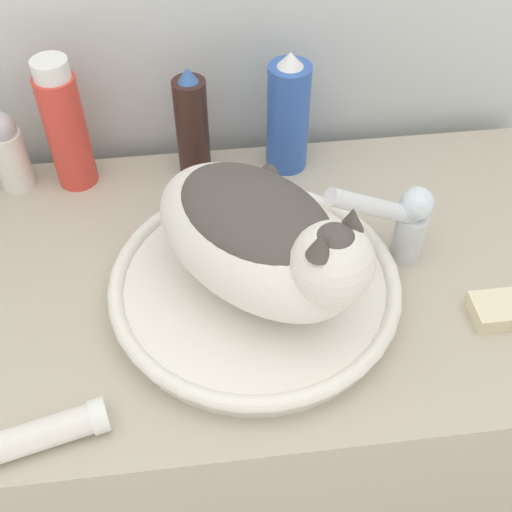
{
  "coord_description": "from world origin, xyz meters",
  "views": [
    {
      "loc": [
        -0.03,
        -0.31,
        1.49
      ],
      "look_at": [
        0.03,
        0.21,
        0.92
      ],
      "focal_mm": 45.0,
      "sensor_mm": 36.0,
      "label": 1
    }
  ],
  "objects_px": {
    "shampoo_bottle_tall": "(65,127)",
    "hairspray_can_black": "(192,126)",
    "faucet": "(402,219)",
    "deodorant_stick": "(8,151)",
    "spray_bottle_trigger": "(288,116)",
    "cream_tube": "(40,435)",
    "soap_bar": "(495,310)",
    "cat": "(262,236)"
  },
  "relations": [
    {
      "from": "faucet",
      "to": "hairspray_can_black",
      "type": "bearing_deg",
      "value": -53.68
    },
    {
      "from": "cat",
      "to": "deodorant_stick",
      "type": "xyz_separation_m",
      "value": [
        -0.35,
        0.28,
        -0.06
      ]
    },
    {
      "from": "shampoo_bottle_tall",
      "to": "deodorant_stick",
      "type": "bearing_deg",
      "value": 180.0
    },
    {
      "from": "hairspray_can_black",
      "to": "faucet",
      "type": "bearing_deg",
      "value": -40.42
    },
    {
      "from": "cat",
      "to": "deodorant_stick",
      "type": "bearing_deg",
      "value": -168.02
    },
    {
      "from": "cat",
      "to": "deodorant_stick",
      "type": "distance_m",
      "value": 0.45
    },
    {
      "from": "spray_bottle_trigger",
      "to": "soap_bar",
      "type": "distance_m",
      "value": 0.41
    },
    {
      "from": "hairspray_can_black",
      "to": "soap_bar",
      "type": "bearing_deg",
      "value": -43.22
    },
    {
      "from": "spray_bottle_trigger",
      "to": "cream_tube",
      "type": "bearing_deg",
      "value": -127.18
    },
    {
      "from": "shampoo_bottle_tall",
      "to": "spray_bottle_trigger",
      "type": "bearing_deg",
      "value": 0.0
    },
    {
      "from": "shampoo_bottle_tall",
      "to": "cream_tube",
      "type": "relative_size",
      "value": 1.33
    },
    {
      "from": "soap_bar",
      "to": "faucet",
      "type": "bearing_deg",
      "value": 130.43
    },
    {
      "from": "spray_bottle_trigger",
      "to": "soap_bar",
      "type": "height_order",
      "value": "spray_bottle_trigger"
    },
    {
      "from": "spray_bottle_trigger",
      "to": "deodorant_stick",
      "type": "xyz_separation_m",
      "value": [
        -0.42,
        -0.0,
        -0.03
      ]
    },
    {
      "from": "hairspray_can_black",
      "to": "cream_tube",
      "type": "bearing_deg",
      "value": -113.42
    },
    {
      "from": "shampoo_bottle_tall",
      "to": "soap_bar",
      "type": "bearing_deg",
      "value": -31.93
    },
    {
      "from": "faucet",
      "to": "spray_bottle_trigger",
      "type": "bearing_deg",
      "value": -75.6
    },
    {
      "from": "cat",
      "to": "hairspray_can_black",
      "type": "distance_m",
      "value": 0.29
    },
    {
      "from": "cat",
      "to": "soap_bar",
      "type": "relative_size",
      "value": 5.95
    },
    {
      "from": "deodorant_stick",
      "to": "soap_bar",
      "type": "distance_m",
      "value": 0.73
    },
    {
      "from": "shampoo_bottle_tall",
      "to": "hairspray_can_black",
      "type": "bearing_deg",
      "value": 0.0
    },
    {
      "from": "cream_tube",
      "to": "soap_bar",
      "type": "xyz_separation_m",
      "value": [
        0.56,
        0.11,
        -0.01
      ]
    },
    {
      "from": "hairspray_can_black",
      "to": "cream_tube",
      "type": "xyz_separation_m",
      "value": [
        -0.19,
        -0.45,
        -0.07
      ]
    },
    {
      "from": "cat",
      "to": "soap_bar",
      "type": "xyz_separation_m",
      "value": [
        0.29,
        -0.06,
        -0.11
      ]
    },
    {
      "from": "soap_bar",
      "to": "deodorant_stick",
      "type": "bearing_deg",
      "value": 151.92
    },
    {
      "from": "spray_bottle_trigger",
      "to": "deodorant_stick",
      "type": "relative_size",
      "value": 1.51
    },
    {
      "from": "hairspray_can_black",
      "to": "spray_bottle_trigger",
      "type": "distance_m",
      "value": 0.15
    },
    {
      "from": "faucet",
      "to": "deodorant_stick",
      "type": "height_order",
      "value": "faucet"
    },
    {
      "from": "hairspray_can_black",
      "to": "soap_bar",
      "type": "height_order",
      "value": "hairspray_can_black"
    },
    {
      "from": "faucet",
      "to": "deodorant_stick",
      "type": "relative_size",
      "value": 1.21
    },
    {
      "from": "cat",
      "to": "faucet",
      "type": "xyz_separation_m",
      "value": [
        0.19,
        0.06,
        -0.05
      ]
    },
    {
      "from": "hairspray_can_black",
      "to": "deodorant_stick",
      "type": "distance_m",
      "value": 0.28
    },
    {
      "from": "deodorant_stick",
      "to": "shampoo_bottle_tall",
      "type": "bearing_deg",
      "value": -0.0
    },
    {
      "from": "deodorant_stick",
      "to": "soap_bar",
      "type": "bearing_deg",
      "value": -28.08
    },
    {
      "from": "faucet",
      "to": "soap_bar",
      "type": "xyz_separation_m",
      "value": [
        0.1,
        -0.12,
        -0.06
      ]
    },
    {
      "from": "cat",
      "to": "spray_bottle_trigger",
      "type": "height_order",
      "value": "cat"
    },
    {
      "from": "spray_bottle_trigger",
      "to": "cream_tube",
      "type": "height_order",
      "value": "spray_bottle_trigger"
    },
    {
      "from": "shampoo_bottle_tall",
      "to": "soap_bar",
      "type": "relative_size",
      "value": 3.44
    },
    {
      "from": "hairspray_can_black",
      "to": "shampoo_bottle_tall",
      "type": "relative_size",
      "value": 0.88
    },
    {
      "from": "cat",
      "to": "deodorant_stick",
      "type": "relative_size",
      "value": 2.76
    },
    {
      "from": "deodorant_stick",
      "to": "soap_bar",
      "type": "height_order",
      "value": "deodorant_stick"
    },
    {
      "from": "spray_bottle_trigger",
      "to": "deodorant_stick",
      "type": "distance_m",
      "value": 0.42
    }
  ]
}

